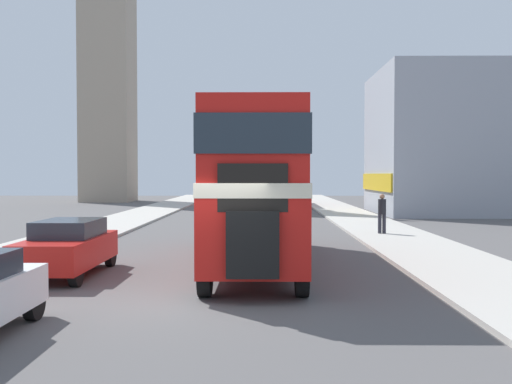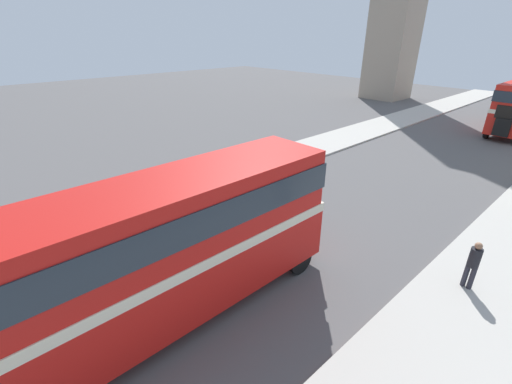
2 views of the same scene
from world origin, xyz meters
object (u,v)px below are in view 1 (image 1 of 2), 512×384
object	(u,v)px
double_decker_bus	(256,178)
pedestrian_walking	(382,211)
church_tower	(108,9)
bus_distant	(272,177)
car_parked_mid	(68,247)

from	to	relation	value
double_decker_bus	pedestrian_walking	distance (m)	9.61
double_decker_bus	church_tower	bearing A→B (deg)	110.99
double_decker_bus	pedestrian_walking	world-z (taller)	double_decker_bus
double_decker_bus	bus_distant	size ratio (longest dim) A/B	1.14
double_decker_bus	church_tower	xyz separation A→B (m)	(-15.04, 39.20, 16.26)
car_parked_mid	church_tower	size ratio (longest dim) A/B	0.11
double_decker_bus	car_parked_mid	world-z (taller)	double_decker_bus
double_decker_bus	car_parked_mid	distance (m)	5.62
bus_distant	pedestrian_walking	bearing A→B (deg)	-79.70
double_decker_bus	bus_distant	distance (m)	32.10
double_decker_bus	church_tower	world-z (taller)	church_tower
double_decker_bus	church_tower	distance (m)	45.03
double_decker_bus	bus_distant	xyz separation A→B (m)	(0.96, 32.08, -0.09)
car_parked_mid	pedestrian_walking	world-z (taller)	pedestrian_walking
church_tower	pedestrian_walking	bearing A→B (deg)	-56.96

